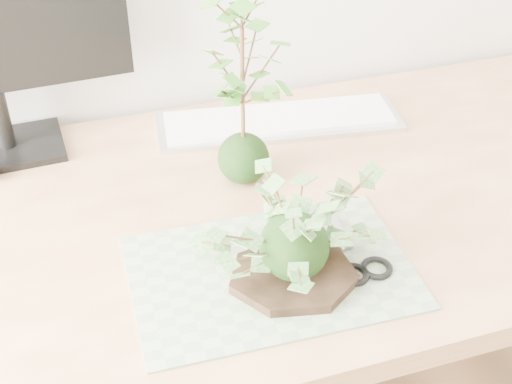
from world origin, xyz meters
TOP-DOWN VIEW (x-y plane):
  - desk at (0.10, 1.23)m, footprint 1.60×0.70m
  - cutting_mat at (0.00, 1.08)m, footprint 0.41×0.28m
  - stone_dish at (0.03, 1.05)m, footprint 0.22×0.22m
  - ivy_kokedama at (0.03, 1.05)m, footprint 0.33×0.33m
  - maple_kokedama at (0.03, 1.31)m, footprint 0.25×0.25m
  - keyboard at (0.15, 1.46)m, footprint 0.47×0.20m
  - scissors at (0.12, 1.05)m, footprint 0.09×0.19m

SIDE VIEW (x-z plane):
  - desk at x=0.10m, z-range 0.28..1.02m
  - cutting_mat at x=0.00m, z-range 0.74..0.74m
  - scissors at x=0.12m, z-range 0.74..0.75m
  - keyboard at x=0.15m, z-range 0.74..0.76m
  - stone_dish at x=0.03m, z-range 0.74..0.76m
  - ivy_kokedama at x=0.03m, z-range 0.76..0.95m
  - maple_kokedama at x=0.03m, z-range 0.81..1.17m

